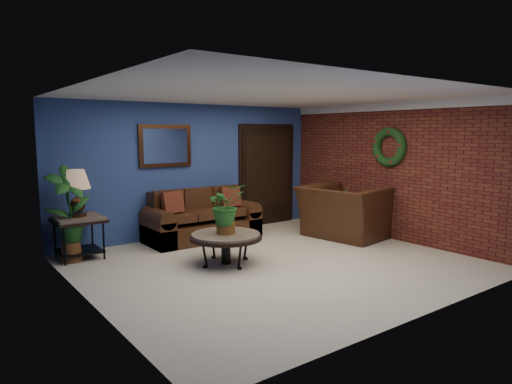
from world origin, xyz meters
TOP-DOWN VIEW (x-y plane):
  - floor at (0.00, 0.00)m, footprint 5.50×5.50m
  - wall_back at (0.00, 2.50)m, footprint 5.50×0.04m
  - wall_left at (-2.75, 0.00)m, footprint 0.04×5.00m
  - wall_right_brick at (2.75, 0.00)m, footprint 0.04×5.00m
  - ceiling at (0.00, 0.00)m, footprint 5.50×5.00m
  - crown_molding at (2.72, 0.00)m, footprint 0.03×5.00m
  - wall_mirror at (-0.60, 2.46)m, footprint 1.02×0.06m
  - closet_door at (1.75, 2.47)m, footprint 1.44×0.06m
  - wreath at (2.69, 0.05)m, footprint 0.16×0.72m
  - sofa at (-0.11, 2.08)m, footprint 2.08×0.90m
  - coffee_table at (-0.62, 0.42)m, footprint 1.08×1.08m
  - end_table at (-2.30, 2.05)m, footprint 0.73×0.73m
  - table_lamp at (-2.30, 2.05)m, footprint 0.42×0.42m
  - side_chair at (0.59, 2.12)m, footprint 0.42×0.42m
  - armchair at (2.15, 0.59)m, footprint 1.50×1.66m
  - coffee_plant at (-0.62, 0.42)m, footprint 0.57×0.49m
  - floor_plant at (2.35, 0.91)m, footprint 0.40×0.33m
  - tall_plant at (-2.45, 1.95)m, footprint 0.69×0.50m

SIDE VIEW (x-z plane):
  - floor at x=0.00m, z-range 0.00..0.00m
  - sofa at x=-0.11m, z-range -0.16..0.77m
  - coffee_table at x=-0.62m, z-range 0.17..0.64m
  - floor_plant at x=2.35m, z-range 0.02..0.90m
  - armchair at x=2.15m, z-range 0.00..0.97m
  - side_chair at x=0.59m, z-range 0.06..0.95m
  - end_table at x=-2.30m, z-range 0.18..0.85m
  - tall_plant at x=-2.45m, z-range 0.06..1.55m
  - coffee_plant at x=-0.62m, z-range 0.50..1.25m
  - closet_door at x=1.75m, z-range -0.04..2.14m
  - table_lamp at x=-2.30m, z-range 0.77..1.48m
  - wall_back at x=0.00m, z-range 0.00..2.50m
  - wall_left at x=-2.75m, z-range 0.00..2.50m
  - wall_right_brick at x=2.75m, z-range 0.00..2.50m
  - wreath at x=2.69m, z-range 1.34..2.06m
  - wall_mirror at x=-0.60m, z-range 1.33..2.10m
  - crown_molding at x=2.72m, z-range 2.36..2.50m
  - ceiling at x=0.00m, z-range 2.49..2.51m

